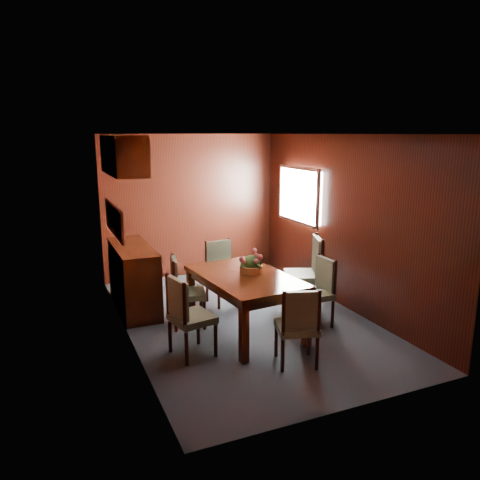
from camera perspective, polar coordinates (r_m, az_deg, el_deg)
name	(u,v)px	position (r m, az deg, el deg)	size (l,w,h in m)	color
ground	(245,320)	(6.28, 0.56, -9.67)	(4.50, 4.50, 0.00)	#38414C
room_shell	(227,194)	(6.11, -1.57, 5.57)	(3.06, 4.52, 2.41)	black
sideboard	(133,277)	(6.69, -12.86, -4.47)	(0.48, 1.40, 0.90)	black
dining_table	(245,283)	(5.74, 0.62, -5.27)	(1.12, 1.63, 0.72)	black
chair_left_near	(186,312)	(5.16, -6.57, -8.74)	(0.50, 0.52, 0.92)	black
chair_left_far	(183,288)	(5.98, -6.98, -5.80)	(0.49, 0.51, 0.91)	black
chair_right_near	(318,287)	(6.06, 9.53, -5.73)	(0.41, 0.42, 0.89)	black
chair_right_far	(309,269)	(6.51, 8.36, -3.55)	(0.63, 0.64, 1.05)	black
chair_head	(298,323)	(4.97, 7.12, -9.96)	(0.52, 0.50, 0.88)	black
chair_foot	(222,268)	(6.77, -2.23, -3.45)	(0.48, 0.47, 0.91)	black
flower_centerpiece	(251,261)	(5.77, 1.37, -2.57)	(0.31, 0.31, 0.31)	#A36432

